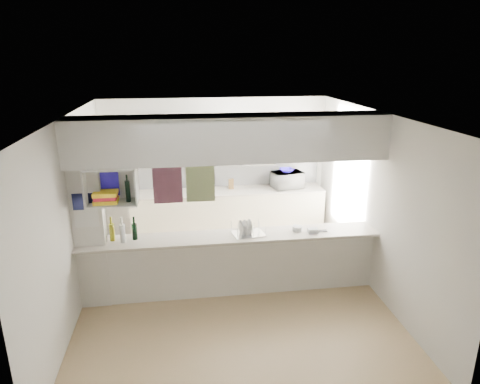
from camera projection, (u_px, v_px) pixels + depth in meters
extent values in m
plane|color=tan|center=(232.00, 293.00, 6.29)|extent=(4.80, 4.80, 0.00)
plane|color=white|center=(230.00, 115.00, 5.49)|extent=(4.80, 4.80, 0.00)
plane|color=silver|center=(216.00, 167.00, 8.15)|extent=(4.20, 0.00, 4.20)
plane|color=silver|center=(72.00, 218.00, 5.61)|extent=(0.00, 4.80, 4.80)
plane|color=silver|center=(375.00, 203.00, 6.17)|extent=(0.00, 4.80, 4.80)
cube|color=silver|center=(231.00, 266.00, 6.15)|extent=(4.20, 0.15, 0.88)
cube|color=#B5AD9F|center=(231.00, 237.00, 6.01)|extent=(4.20, 0.50, 0.04)
cube|color=white|center=(231.00, 138.00, 5.58)|extent=(4.20, 0.50, 0.60)
cube|color=silver|center=(88.00, 217.00, 5.63)|extent=(0.40, 0.18, 2.60)
cube|color=#191E4C|center=(85.00, 202.00, 5.47)|extent=(0.30, 0.01, 0.22)
cube|color=white|center=(87.00, 218.00, 5.54)|extent=(0.30, 0.01, 0.24)
cube|color=black|center=(167.00, 182.00, 5.87)|extent=(0.40, 0.02, 0.62)
cube|color=navy|center=(200.00, 180.00, 5.93)|extent=(0.40, 0.02, 0.62)
cube|color=white|center=(113.00, 203.00, 5.52)|extent=(0.65, 0.35, 0.02)
cube|color=white|center=(109.00, 168.00, 5.37)|extent=(0.65, 0.35, 0.02)
cube|color=white|center=(113.00, 182.00, 5.60)|extent=(0.65, 0.02, 0.50)
cube|color=white|center=(86.00, 187.00, 5.41)|extent=(0.02, 0.35, 0.50)
cube|color=white|center=(136.00, 185.00, 5.49)|extent=(0.02, 0.35, 0.50)
cube|color=yellow|center=(106.00, 201.00, 5.50)|extent=(0.30, 0.24, 0.05)
cube|color=#AD1727|center=(106.00, 197.00, 5.48)|extent=(0.28, 0.22, 0.05)
cube|color=yellow|center=(105.00, 193.00, 5.47)|extent=(0.30, 0.24, 0.05)
cube|color=#180D99|center=(109.00, 183.00, 5.56)|extent=(0.26, 0.02, 0.34)
cylinder|color=black|center=(128.00, 191.00, 5.50)|extent=(0.06, 0.06, 0.28)
cube|color=beige|center=(228.00, 214.00, 8.16)|extent=(3.60, 0.60, 0.90)
cube|color=#B5AD9F|center=(228.00, 191.00, 8.02)|extent=(3.60, 0.63, 0.03)
cube|color=silver|center=(226.00, 171.00, 8.19)|extent=(3.60, 0.03, 0.60)
cube|color=beige|center=(216.00, 139.00, 7.81)|extent=(2.62, 0.34, 0.72)
cube|color=white|center=(257.00, 159.00, 7.97)|extent=(0.60, 0.46, 0.12)
cube|color=silver|center=(259.00, 164.00, 7.76)|extent=(0.60, 0.02, 0.05)
imported|color=white|center=(287.00, 180.00, 8.12)|extent=(0.62, 0.48, 0.31)
imported|color=#180D99|center=(287.00, 170.00, 8.05)|extent=(0.27, 0.27, 0.07)
cube|color=silver|center=(248.00, 234.00, 6.04)|extent=(0.48, 0.39, 0.01)
cylinder|color=white|center=(241.00, 227.00, 5.98)|extent=(0.05, 0.22, 0.22)
cylinder|color=white|center=(245.00, 227.00, 5.99)|extent=(0.05, 0.22, 0.22)
cylinder|color=white|center=(250.00, 226.00, 6.01)|extent=(0.05, 0.22, 0.22)
imported|color=white|center=(247.00, 231.00, 5.99)|extent=(0.17, 0.17, 0.10)
cylinder|color=black|center=(100.00, 236.00, 5.71)|extent=(0.07, 0.07, 0.23)
cylinder|color=black|center=(98.00, 224.00, 5.66)|extent=(0.03, 0.03, 0.10)
cylinder|color=olive|center=(112.00, 232.00, 5.81)|extent=(0.07, 0.07, 0.24)
cylinder|color=olive|center=(111.00, 220.00, 5.75)|extent=(0.03, 0.03, 0.10)
cylinder|color=silver|center=(123.00, 233.00, 5.75)|extent=(0.07, 0.07, 0.26)
cylinder|color=silver|center=(121.00, 221.00, 5.69)|extent=(0.03, 0.03, 0.10)
cylinder|color=black|center=(135.00, 232.00, 5.85)|extent=(0.07, 0.07, 0.23)
cylinder|color=black|center=(134.00, 220.00, 5.80)|extent=(0.03, 0.03, 0.10)
cylinder|color=silver|center=(297.00, 228.00, 6.16)|extent=(0.14, 0.14, 0.07)
cube|color=silver|center=(313.00, 231.00, 6.09)|extent=(0.14, 0.10, 0.06)
cube|color=black|center=(322.00, 231.00, 6.15)|extent=(0.14, 0.07, 0.01)
cylinder|color=black|center=(202.00, 187.00, 7.97)|extent=(0.10, 0.10, 0.14)
cube|color=#4D361A|center=(231.00, 184.00, 8.07)|extent=(0.10, 0.08, 0.19)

